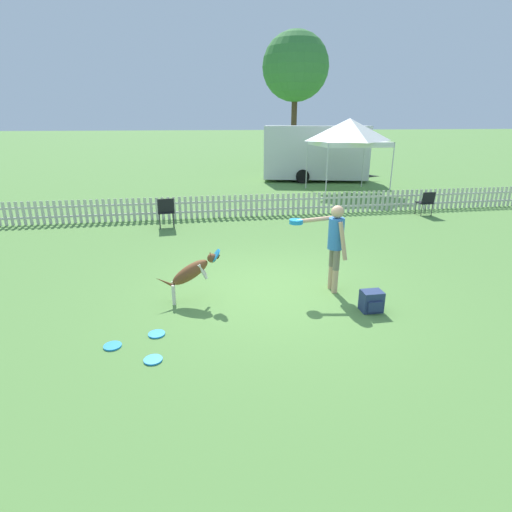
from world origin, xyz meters
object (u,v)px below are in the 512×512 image
object	(u,v)px
folding_chair_center	(426,201)
canopy_tent_main	(349,132)
equipment_trailer	(315,152)
folding_chair_blue_left	(166,210)
leaping_dog	(192,272)
handler_person	(333,238)
frisbee_near_dog	(113,346)
tree_left_grove	(295,67)
frisbee_midfield	(157,334)
backpack_on_grass	(372,301)
frisbee_near_handler	(153,360)

from	to	relation	value
folding_chair_center	canopy_tent_main	distance (m)	5.16
equipment_trailer	folding_chair_blue_left	bearing A→B (deg)	-116.27
leaping_dog	equipment_trailer	world-z (taller)	equipment_trailer
handler_person	canopy_tent_main	xyz separation A→B (m)	(4.28, 10.01, 1.52)
frisbee_near_dog	tree_left_grove	distance (m)	23.30
handler_person	frisbee_near_dog	world-z (taller)	handler_person
frisbee_midfield	leaping_dog	bearing A→B (deg)	62.55
folding_chair_center	leaping_dog	bearing A→B (deg)	35.78
frisbee_midfield	backpack_on_grass	distance (m)	3.50
handler_person	folding_chair_center	distance (m)	7.52
frisbee_near_handler	folding_chair_center	size ratio (longest dim) A/B	0.31
handler_person	folding_chair_blue_left	xyz separation A→B (m)	(-3.18, 5.21, -0.48)
handler_person	frisbee_midfield	xyz separation A→B (m)	(-3.10, -1.13, -1.00)
leaping_dog	frisbee_near_dog	size ratio (longest dim) A/B	4.57
frisbee_near_dog	canopy_tent_main	distance (m)	14.12
frisbee_near_dog	frisbee_midfield	distance (m)	0.64
leaping_dog	frisbee_near_handler	bearing A→B (deg)	-18.51
frisbee_midfield	frisbee_near_dog	bearing A→B (deg)	-158.48
folding_chair_blue_left	equipment_trailer	distance (m)	11.25
equipment_trailer	folding_chair_center	bearing A→B (deg)	-68.07
folding_chair_blue_left	frisbee_near_handler	bearing A→B (deg)	84.93
folding_chair_blue_left	tree_left_grove	xyz separation A→B (m)	(7.61, 14.40, 5.55)
handler_person	equipment_trailer	bearing A→B (deg)	-17.13
frisbee_near_handler	canopy_tent_main	world-z (taller)	canopy_tent_main
leaping_dog	folding_chair_center	world-z (taller)	leaping_dog
backpack_on_grass	canopy_tent_main	size ratio (longest dim) A/B	0.11
handler_person	backpack_on_grass	size ratio (longest dim) A/B	4.58
leaping_dog	frisbee_near_dog	bearing A→B (deg)	-41.88
frisbee_near_handler	frisbee_near_dog	xyz separation A→B (m)	(-0.59, 0.45, 0.00)
canopy_tent_main	frisbee_midfield	bearing A→B (deg)	-123.51
frisbee_midfield	canopy_tent_main	world-z (taller)	canopy_tent_main
frisbee_near_dog	folding_chair_center	world-z (taller)	folding_chair_center
canopy_tent_main	equipment_trailer	bearing A→B (deg)	93.18
folding_chair_center	frisbee_midfield	bearing A→B (deg)	38.87
frisbee_near_handler	canopy_tent_main	xyz separation A→B (m)	(7.38, 11.82, 2.52)
equipment_trailer	backpack_on_grass	bearing A→B (deg)	-90.05
frisbee_midfield	folding_chair_center	bearing A→B (deg)	37.96
frisbee_near_handler	frisbee_near_dog	world-z (taller)	same
leaping_dog	backpack_on_grass	bearing A→B (deg)	72.45
leaping_dog	tree_left_grove	xyz separation A→B (m)	(6.97, 19.65, 5.53)
leaping_dog	canopy_tent_main	xyz separation A→B (m)	(6.81, 10.05, 1.98)
leaping_dog	frisbee_near_handler	xyz separation A→B (m)	(-0.57, -1.77, -0.54)
handler_person	frisbee_midfield	distance (m)	3.45
frisbee_near_dog	backpack_on_grass	bearing A→B (deg)	6.08
handler_person	leaping_dog	distance (m)	2.58
frisbee_near_handler	tree_left_grove	bearing A→B (deg)	70.62
frisbee_midfield	equipment_trailer	xyz separation A→B (m)	(7.17, 14.89, 1.43)
handler_person	frisbee_near_handler	size ratio (longest dim) A/B	6.50
backpack_on_grass	equipment_trailer	distance (m)	15.20
folding_chair_blue_left	equipment_trailer	size ratio (longest dim) A/B	0.15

